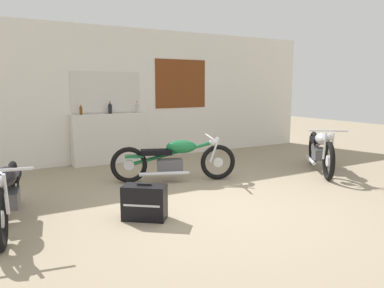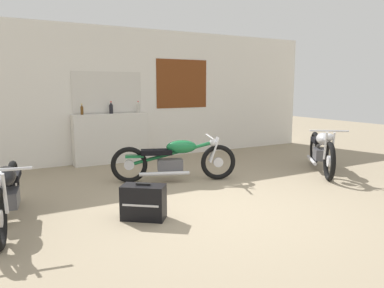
{
  "view_description": "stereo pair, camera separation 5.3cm",
  "coord_description": "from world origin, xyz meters",
  "px_view_note": "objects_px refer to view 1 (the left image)",
  "views": [
    {
      "loc": [
        -2.63,
        -3.85,
        1.59
      ],
      "look_at": [
        0.24,
        1.08,
        0.7
      ],
      "focal_mm": 35.0,
      "sensor_mm": 36.0,
      "label": 1
    },
    {
      "loc": [
        -2.59,
        -3.88,
        1.59
      ],
      "look_at": [
        0.24,
        1.08,
        0.7
      ],
      "focal_mm": 35.0,
      "sensor_mm": 36.0,
      "label": 2
    }
  ],
  "objects_px": {
    "bottle_center": "(137,108)",
    "motorcycle_green": "(174,159)",
    "bottle_left_center": "(110,108)",
    "motorcycle_black": "(7,192)",
    "bottle_leftmost": "(81,110)",
    "hard_case_black": "(145,202)",
    "motorcycle_silver": "(320,150)"
  },
  "relations": [
    {
      "from": "hard_case_black",
      "to": "motorcycle_green",
      "type": "bearing_deg",
      "value": 51.39
    },
    {
      "from": "motorcycle_black",
      "to": "motorcycle_silver",
      "type": "distance_m",
      "value": 5.28
    },
    {
      "from": "bottle_left_center",
      "to": "motorcycle_silver",
      "type": "xyz_separation_m",
      "value": [
        3.11,
        -2.76,
        -0.72
      ]
    },
    {
      "from": "bottle_leftmost",
      "to": "motorcycle_silver",
      "type": "distance_m",
      "value": 4.67
    },
    {
      "from": "bottle_leftmost",
      "to": "motorcycle_silver",
      "type": "relative_size",
      "value": 0.13
    },
    {
      "from": "motorcycle_green",
      "to": "hard_case_black",
      "type": "bearing_deg",
      "value": -128.61
    },
    {
      "from": "bottle_center",
      "to": "motorcycle_green",
      "type": "relative_size",
      "value": 0.12
    },
    {
      "from": "bottle_leftmost",
      "to": "motorcycle_black",
      "type": "height_order",
      "value": "bottle_leftmost"
    },
    {
      "from": "bottle_leftmost",
      "to": "motorcycle_black",
      "type": "xyz_separation_m",
      "value": [
        -1.57,
        -2.86,
        -0.73
      ]
    },
    {
      "from": "motorcycle_black",
      "to": "motorcycle_silver",
      "type": "height_order",
      "value": "motorcycle_silver"
    },
    {
      "from": "bottle_leftmost",
      "to": "bottle_left_center",
      "type": "bearing_deg",
      "value": 1.81
    },
    {
      "from": "bottle_center",
      "to": "motorcycle_green",
      "type": "height_order",
      "value": "bottle_center"
    },
    {
      "from": "bottle_leftmost",
      "to": "motorcycle_green",
      "type": "height_order",
      "value": "bottle_leftmost"
    },
    {
      "from": "bottle_left_center",
      "to": "bottle_center",
      "type": "distance_m",
      "value": 0.57
    },
    {
      "from": "bottle_left_center",
      "to": "motorcycle_green",
      "type": "height_order",
      "value": "bottle_left_center"
    },
    {
      "from": "motorcycle_green",
      "to": "hard_case_black",
      "type": "xyz_separation_m",
      "value": [
        -1.15,
        -1.44,
        -0.18
      ]
    },
    {
      "from": "motorcycle_green",
      "to": "motorcycle_silver",
      "type": "bearing_deg",
      "value": -14.89
    },
    {
      "from": "motorcycle_green",
      "to": "hard_case_black",
      "type": "relative_size",
      "value": 3.51
    },
    {
      "from": "bottle_center",
      "to": "motorcycle_green",
      "type": "xyz_separation_m",
      "value": [
        -0.15,
        -1.97,
        -0.75
      ]
    },
    {
      "from": "motorcycle_silver",
      "to": "hard_case_black",
      "type": "bearing_deg",
      "value": -169.44
    },
    {
      "from": "bottle_leftmost",
      "to": "hard_case_black",
      "type": "distance_m",
      "value": 3.58
    },
    {
      "from": "bottle_left_center",
      "to": "motorcycle_black",
      "type": "height_order",
      "value": "bottle_left_center"
    },
    {
      "from": "bottle_leftmost",
      "to": "bottle_center",
      "type": "relative_size",
      "value": 0.87
    },
    {
      "from": "bottle_center",
      "to": "hard_case_black",
      "type": "distance_m",
      "value": 3.76
    },
    {
      "from": "bottle_center",
      "to": "motorcycle_black",
      "type": "bearing_deg",
      "value": -134.18
    },
    {
      "from": "bottle_leftmost",
      "to": "motorcycle_green",
      "type": "xyz_separation_m",
      "value": [
        1.01,
        -2.02,
        -0.73
      ]
    },
    {
      "from": "bottle_left_center",
      "to": "motorcycle_black",
      "type": "xyz_separation_m",
      "value": [
        -2.16,
        -2.88,
        -0.75
      ]
    },
    {
      "from": "bottle_left_center",
      "to": "motorcycle_silver",
      "type": "relative_size",
      "value": 0.15
    },
    {
      "from": "motorcycle_black",
      "to": "hard_case_black",
      "type": "bearing_deg",
      "value": -22.62
    },
    {
      "from": "bottle_left_center",
      "to": "bottle_center",
      "type": "xyz_separation_m",
      "value": [
        0.57,
        -0.07,
        -0.0
      ]
    },
    {
      "from": "bottle_left_center",
      "to": "motorcycle_silver",
      "type": "distance_m",
      "value": 4.22
    },
    {
      "from": "bottle_leftmost",
      "to": "bottle_left_center",
      "type": "relative_size",
      "value": 0.85
    }
  ]
}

